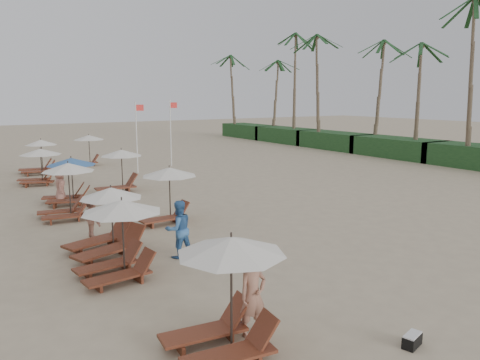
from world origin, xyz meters
TOP-DOWN VIEW (x-y plane):
  - ground at (0.00, 0.00)m, footprint 160.00×160.00m
  - shrub_hedge at (22.00, 14.50)m, footprint 3.20×53.00m
  - palm_row at (21.91, 15.40)m, footprint 7.00×52.00m
  - lounger_station_0 at (-5.93, -4.33)m, footprint 2.47×2.20m
  - lounger_station_1 at (-6.45, 0.66)m, footprint 2.50×2.25m
  - lounger_station_2 at (-6.14, 2.97)m, footprint 2.65×2.62m
  - lounger_station_3 at (-6.18, 8.24)m, footprint 2.42×2.15m
  - lounger_station_4 at (-5.42, 11.09)m, footprint 2.58×2.34m
  - lounger_station_5 at (-5.72, 17.18)m, footprint 2.57×2.36m
  - lounger_station_6 at (-5.06, 21.23)m, footprint 2.53×2.19m
  - inland_station_0 at (-2.84, 5.41)m, footprint 2.62×2.24m
  - inland_station_1 at (-2.45, 12.68)m, footprint 2.80×2.24m
  - inland_station_2 at (-1.27, 23.39)m, footprint 2.55×2.24m
  - beachgoer_near at (-5.03, -4.06)m, footprint 0.68×0.46m
  - beachgoer_mid_a at (-4.23, 1.34)m, footprint 0.92×0.73m
  - beachgoer_mid_b at (-5.95, 5.01)m, footprint 0.74×1.06m
  - beachgoer_far_b at (-5.70, 11.48)m, footprint 0.70×0.90m
  - duffel_bag at (-2.54, -6.21)m, footprint 0.54×0.38m
  - flag_pole_near at (0.67, 18.21)m, footprint 0.60×0.08m
  - flag_pole_far at (3.88, 19.94)m, footprint 0.60×0.08m

SIDE VIEW (x-z plane):
  - ground at x=0.00m, z-range 0.00..0.00m
  - duffel_bag at x=-2.54m, z-range 0.00..0.28m
  - beachgoer_mid_b at x=-5.95m, z-range 0.00..1.50m
  - shrub_hedge at x=22.00m, z-range 0.00..1.60m
  - beachgoer_far_b at x=-5.70m, z-range 0.00..1.62m
  - beachgoer_near at x=-5.03m, z-range 0.00..1.81m
  - beachgoer_mid_a at x=-4.23m, z-range 0.00..1.84m
  - lounger_station_2 at x=-6.14m, z-range -0.13..2.02m
  - lounger_station_6 at x=-5.06m, z-range -0.10..2.14m
  - lounger_station_5 at x=-5.72m, z-range 0.11..2.18m
  - lounger_station_4 at x=-5.42m, z-range 0.05..2.24m
  - lounger_station_1 at x=-6.45m, z-range 0.06..2.28m
  - lounger_station_3 at x=-6.18m, z-range 0.05..2.39m
  - lounger_station_0 at x=-5.93m, z-range 0.03..2.40m
  - inland_station_1 at x=-2.45m, z-range 0.19..2.42m
  - inland_station_0 at x=-2.84m, z-range 0.30..2.53m
  - inland_station_2 at x=-1.27m, z-range 0.35..2.57m
  - flag_pole_near at x=0.67m, z-range 0.25..4.95m
  - flag_pole_far at x=3.88m, z-range 0.25..5.05m
  - palm_row at x=21.91m, z-range 3.76..16.06m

